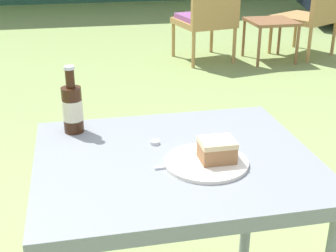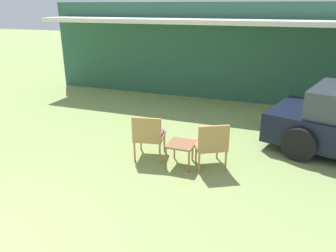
{
  "view_description": "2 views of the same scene",
  "coord_description": "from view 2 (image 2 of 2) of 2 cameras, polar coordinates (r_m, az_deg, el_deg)",
  "views": [
    {
      "loc": [
        -0.25,
        -1.13,
        1.32
      ],
      "look_at": [
        0.0,
        0.1,
        0.78
      ],
      "focal_mm": 50.0,
      "sensor_mm": 36.0,
      "label": 1
    },
    {
      "loc": [
        3.41,
        -1.57,
        2.7
      ],
      "look_at": [
        1.71,
        2.99,
        0.9
      ],
      "focal_mm": 35.0,
      "sensor_mm": 36.0,
      "label": 2
    }
  ],
  "objects": [
    {
      "name": "cabin_building",
      "position": [
        11.71,
        12.88,
        13.47
      ],
      "size": [
        11.79,
        5.21,
        2.79
      ],
      "color": "#2D5B47",
      "rests_on": "ground_plane"
    },
    {
      "name": "wicker_chair_cushioned",
      "position": [
        6.04,
        -3.35,
        -1.45
      ],
      "size": [
        0.63,
        0.65,
        0.85
      ],
      "rotation": [
        0.0,
        0.0,
        3.34
      ],
      "color": "#B2844C",
      "rests_on": "ground_plane"
    },
    {
      "name": "wicker_chair_plain",
      "position": [
        5.69,
        7.44,
        -2.97
      ],
      "size": [
        0.73,
        0.74,
        0.85
      ],
      "rotation": [
        0.0,
        0.0,
        3.65
      ],
      "color": "#B2844C",
      "rests_on": "ground_plane"
    },
    {
      "name": "garden_side_table",
      "position": [
        5.77,
        2.36,
        -3.5
      ],
      "size": [
        0.47,
        0.49,
        0.43
      ],
      "color": "brown",
      "rests_on": "ground_plane"
    }
  ]
}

